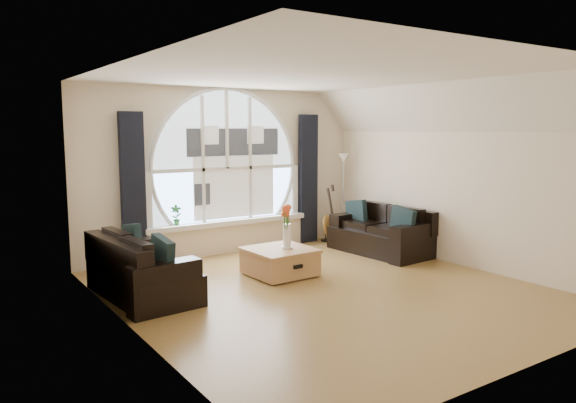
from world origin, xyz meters
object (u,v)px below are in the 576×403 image
object	(u,v)px
floor_lamp	(343,197)
guitar	(329,213)
coffee_chest	(280,260)
sofa_right	(380,229)
vase_flowers	(287,221)
sofa_left	(143,265)
potted_plant	(176,215)

from	to	relation	value
floor_lamp	guitar	world-z (taller)	floor_lamp
coffee_chest	guitar	world-z (taller)	guitar
sofa_right	coffee_chest	bearing A→B (deg)	-177.16
coffee_chest	guitar	xyz separation A→B (m)	(1.99, 1.43, 0.32)
coffee_chest	floor_lamp	size ratio (longest dim) A/B	0.54
sofa_right	vase_flowers	bearing A→B (deg)	-175.50
sofa_right	coffee_chest	xyz separation A→B (m)	(-2.15, -0.24, -0.19)
floor_lamp	guitar	xyz separation A→B (m)	(-0.32, 0.02, -0.27)
sofa_left	coffee_chest	xyz separation A→B (m)	(1.93, -0.11, -0.19)
sofa_left	vase_flowers	bearing A→B (deg)	-9.19
sofa_right	guitar	world-z (taller)	guitar
potted_plant	coffee_chest	bearing A→B (deg)	-63.46
vase_flowers	floor_lamp	distance (m)	2.65
guitar	potted_plant	bearing A→B (deg)	151.85
vase_flowers	guitar	xyz separation A→B (m)	(1.90, 1.48, -0.24)
sofa_right	potted_plant	bearing A→B (deg)	150.70
sofa_left	floor_lamp	xyz separation A→B (m)	(4.23, 1.30, 0.40)
sofa_left	vase_flowers	distance (m)	2.06
vase_flowers	sofa_right	bearing A→B (deg)	8.16
guitar	sofa_right	bearing A→B (deg)	-105.37
sofa_left	coffee_chest	bearing A→B (deg)	-7.91
sofa_left	sofa_right	world-z (taller)	sofa_right
vase_flowers	potted_plant	bearing A→B (deg)	118.25
coffee_chest	guitar	size ratio (longest dim) A/B	0.82
sofa_left	coffee_chest	distance (m)	1.94
potted_plant	guitar	bearing A→B (deg)	-5.07
vase_flowers	guitar	bearing A→B (deg)	37.92
floor_lamp	potted_plant	size ratio (longest dim) A/B	4.91
coffee_chest	floor_lamp	distance (m)	2.76
floor_lamp	potted_plant	bearing A→B (deg)	175.07
floor_lamp	potted_plant	distance (m)	3.16
sofa_right	guitar	size ratio (longest dim) A/B	1.60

